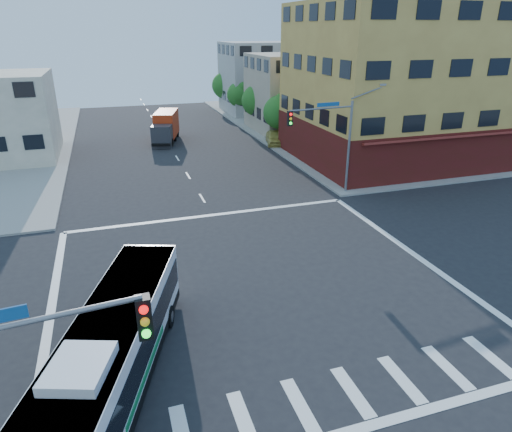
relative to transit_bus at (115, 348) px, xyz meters
name	(u,v)px	position (x,y,z in m)	size (l,w,h in m)	color
ground	(255,284)	(6.73, 5.10, -1.57)	(120.00, 120.00, 0.00)	black
sidewalk_ne	(417,119)	(41.73, 40.10, -1.49)	(50.00, 50.00, 0.15)	gray
corner_building_ne	(399,97)	(26.71, 23.58, 4.32)	(18.10, 15.44, 14.00)	gold
building_east_near	(302,93)	(23.70, 39.08, 2.94)	(12.06, 10.06, 9.00)	tan
building_east_far	(265,78)	(23.70, 53.07, 3.44)	(12.06, 10.06, 10.00)	#A3A39E
signal_mast_ne	(330,131)	(15.80, 15.71, 3.41)	(7.91, 1.13, 8.07)	slate
street_tree_a	(281,110)	(18.63, 33.02, 2.02)	(3.60, 3.60, 5.53)	#362413
street_tree_b	(258,99)	(18.63, 41.02, 2.18)	(3.80, 3.80, 5.79)	#362413
street_tree_c	(240,93)	(18.63, 49.02, 1.89)	(3.40, 3.40, 5.29)	#362413
street_tree_d	(226,84)	(18.63, 57.02, 2.31)	(4.00, 4.00, 6.03)	#362413
transit_bus	(115,348)	(0.00, 0.00, 0.00)	(5.79, 10.99, 3.21)	black
box_truck	(166,128)	(6.68, 37.57, -0.01)	(3.95, 7.44, 3.22)	#2A2B30
parked_car	(275,138)	(17.81, 32.55, -0.81)	(1.79, 4.45, 1.52)	gold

